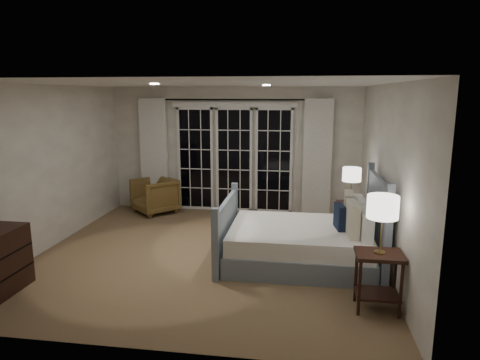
# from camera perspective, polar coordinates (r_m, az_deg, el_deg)

# --- Properties ---
(floor) EXTENTS (5.00, 5.00, 0.00)m
(floor) POSITION_cam_1_polar(r_m,az_deg,el_deg) (6.55, -4.26, -9.74)
(floor) COLOR brown
(floor) RESTS_ON ground
(ceiling) EXTENTS (5.00, 5.00, 0.00)m
(ceiling) POSITION_cam_1_polar(r_m,az_deg,el_deg) (6.11, -4.61, 12.68)
(ceiling) COLOR silver
(ceiling) RESTS_ON wall_back
(wall_left) EXTENTS (0.02, 5.00, 2.50)m
(wall_left) POSITION_cam_1_polar(r_m,az_deg,el_deg) (7.19, -24.26, 1.51)
(wall_left) COLOR white
(wall_left) RESTS_ON floor
(wall_right) EXTENTS (0.02, 5.00, 2.50)m
(wall_right) POSITION_cam_1_polar(r_m,az_deg,el_deg) (6.17, 18.87, 0.41)
(wall_right) COLOR white
(wall_right) RESTS_ON floor
(wall_back) EXTENTS (5.00, 0.02, 2.50)m
(wall_back) POSITION_cam_1_polar(r_m,az_deg,el_deg) (8.64, -0.76, 4.03)
(wall_back) COLOR white
(wall_back) RESTS_ON floor
(wall_front) EXTENTS (5.00, 0.02, 2.50)m
(wall_front) POSITION_cam_1_polar(r_m,az_deg,el_deg) (3.88, -12.64, -5.54)
(wall_front) COLOR white
(wall_front) RESTS_ON floor
(french_doors) EXTENTS (2.50, 0.04, 2.20)m
(french_doors) POSITION_cam_1_polar(r_m,az_deg,el_deg) (8.62, -0.80, 2.94)
(french_doors) COLOR black
(french_doors) RESTS_ON wall_back
(curtain_rod) EXTENTS (3.50, 0.03, 0.03)m
(curtain_rod) POSITION_cam_1_polar(r_m,az_deg,el_deg) (8.47, -0.89, 10.67)
(curtain_rod) COLOR black
(curtain_rod) RESTS_ON wall_back
(curtain_left) EXTENTS (0.55, 0.10, 2.25)m
(curtain_left) POSITION_cam_1_polar(r_m,az_deg,el_deg) (8.95, -11.39, 3.42)
(curtain_left) COLOR white
(curtain_left) RESTS_ON curtain_rod
(curtain_right) EXTENTS (0.55, 0.10, 2.25)m
(curtain_right) POSITION_cam_1_polar(r_m,az_deg,el_deg) (8.43, 10.27, 2.98)
(curtain_right) COLOR white
(curtain_right) RESTS_ON curtain_rod
(downlight_a) EXTENTS (0.12, 0.12, 0.01)m
(downlight_a) POSITION_cam_1_polar(r_m,az_deg,el_deg) (6.58, 3.57, 12.51)
(downlight_a) COLOR white
(downlight_a) RESTS_ON ceiling
(downlight_b) EXTENTS (0.12, 0.12, 0.01)m
(downlight_b) POSITION_cam_1_polar(r_m,az_deg,el_deg) (5.90, -11.34, 12.45)
(downlight_b) COLOR white
(downlight_b) RESTS_ON ceiling
(bed) EXTENTS (2.15, 1.54, 1.25)m
(bed) POSITION_cam_1_polar(r_m,az_deg,el_deg) (6.16, 8.51, -8.06)
(bed) COLOR gray
(bed) RESTS_ON floor
(nightstand_left) EXTENTS (0.51, 0.41, 0.66)m
(nightstand_left) POSITION_cam_1_polar(r_m,az_deg,el_deg) (5.04, 17.96, -11.65)
(nightstand_left) COLOR black
(nightstand_left) RESTS_ON floor
(nightstand_right) EXTENTS (0.46, 0.36, 0.59)m
(nightstand_right) POSITION_cam_1_polar(r_m,az_deg,el_deg) (7.37, 14.41, -4.48)
(nightstand_right) COLOR black
(nightstand_right) RESTS_ON floor
(lamp_left) EXTENTS (0.33, 0.33, 0.64)m
(lamp_left) POSITION_cam_1_polar(r_m,az_deg,el_deg) (4.80, 18.50, -3.49)
(lamp_left) COLOR #A88943
(lamp_left) RESTS_ON nightstand_left
(lamp_right) EXTENTS (0.30, 0.30, 0.59)m
(lamp_right) POSITION_cam_1_polar(r_m,az_deg,el_deg) (7.22, 14.68, 0.66)
(lamp_right) COLOR #A88943
(lamp_right) RESTS_ON nightstand_right
(armchair) EXTENTS (1.07, 1.07, 0.70)m
(armchair) POSITION_cam_1_polar(r_m,az_deg,el_deg) (8.77, -11.30, -2.07)
(armchair) COLOR brown
(armchair) RESTS_ON floor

